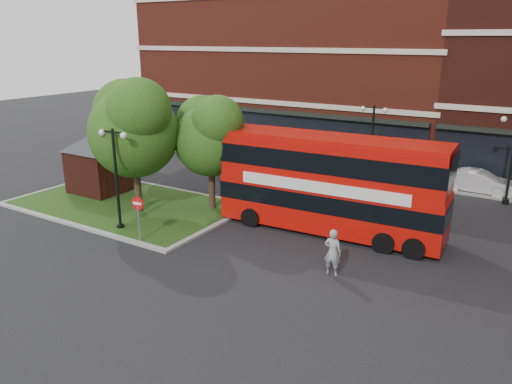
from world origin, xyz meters
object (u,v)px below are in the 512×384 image
Objects in this scene: car_silver at (295,157)px; car_white at (479,182)px; bus at (331,178)px; woman at (333,252)px.

car_white is at bearing -90.72° from car_silver.
bus is 2.60× the size of car_white.
bus is at bearing -66.41° from woman.
car_silver is (-7.40, 10.60, -2.00)m from bus.
bus reaches higher than car_silver.
bus is at bearing 155.53° from car_white.
car_white is (12.50, 0.00, 0.00)m from car_silver.
woman is 15.11m from car_white.
car_white is at bearing 61.25° from bus.
woman is 0.46× the size of car_white.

